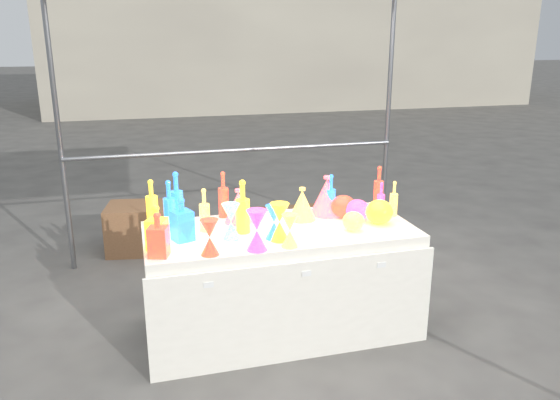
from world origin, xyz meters
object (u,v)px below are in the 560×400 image
object	(u,v)px
display_table	(280,280)
cardboard_box_closed	(141,228)
bottle_0	(152,202)
globe_0	(379,213)
lampshade_0	(238,206)
hourglass_0	(210,237)
decanter_0	(157,227)

from	to	relation	value
display_table	cardboard_box_closed	xyz separation A→B (m)	(-0.89, 1.79, -0.15)
bottle_0	cardboard_box_closed	bearing A→B (deg)	92.91
globe_0	lampshade_0	xyz separation A→B (m)	(-0.92, 0.29, 0.04)
hourglass_0	globe_0	distance (m)	1.23
bottle_0	lampshade_0	size ratio (longest dim) A/B	1.32
display_table	lampshade_0	xyz separation A→B (m)	(-0.24, 0.22, 0.49)
globe_0	cardboard_box_closed	bearing A→B (deg)	130.14
decanter_0	globe_0	distance (m)	1.50
display_table	globe_0	world-z (taller)	globe_0
bottle_0	hourglass_0	world-z (taller)	bottle_0
decanter_0	hourglass_0	size ratio (longest dim) A/B	1.27
globe_0	lampshade_0	bearing A→B (deg)	162.38
globe_0	display_table	bearing A→B (deg)	173.67
hourglass_0	lampshade_0	xyz separation A→B (m)	(0.28, 0.54, 0.01)
cardboard_box_closed	globe_0	size ratio (longest dim) A/B	3.35
cardboard_box_closed	hourglass_0	size ratio (longest dim) A/B	2.87
decanter_0	lampshade_0	distance (m)	0.68
bottle_0	globe_0	bearing A→B (deg)	-15.52
decanter_0	globe_0	world-z (taller)	decanter_0
display_table	bottle_0	distance (m)	1.03
display_table	cardboard_box_closed	world-z (taller)	display_table
display_table	decanter_0	distance (m)	0.97
lampshade_0	decanter_0	bearing A→B (deg)	-137.23
cardboard_box_closed	hourglass_0	world-z (taller)	hourglass_0
lampshade_0	bottle_0	bearing A→B (deg)	178.43
bottle_0	lampshade_0	distance (m)	0.59
cardboard_box_closed	globe_0	bearing A→B (deg)	-40.02
bottle_0	globe_0	distance (m)	1.56
cardboard_box_closed	lampshade_0	distance (m)	1.82
cardboard_box_closed	decanter_0	xyz separation A→B (m)	(0.08, -1.94, 0.66)
cardboard_box_closed	decanter_0	distance (m)	2.05
hourglass_0	display_table	bearing A→B (deg)	32.04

